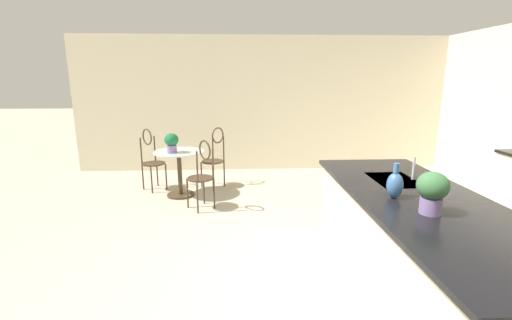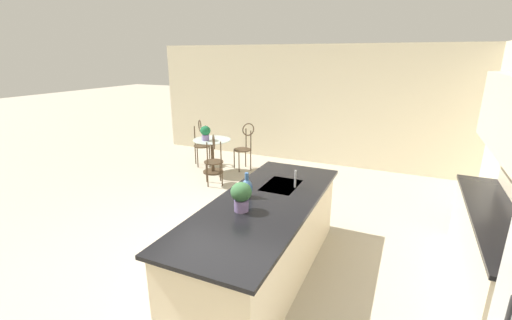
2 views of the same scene
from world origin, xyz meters
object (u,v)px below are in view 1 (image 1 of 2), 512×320
at_px(bistro_table, 180,169).
at_px(chair_by_island, 151,156).
at_px(chair_near_window, 215,155).
at_px(potted_plant_on_table, 172,142).
at_px(vase_on_counter, 395,185).
at_px(potted_plant_counter_near, 432,190).
at_px(chair_toward_desk, 202,172).

xyz_separation_m(bistro_table, chair_by_island, (-0.39, -0.53, 0.13)).
bearing_deg(bistro_table, chair_near_window, 132.43).
bearing_deg(chair_near_window, potted_plant_on_table, -45.65).
bearing_deg(chair_by_island, bistro_table, 53.79).
bearing_deg(chair_by_island, vase_on_counter, 40.45).
xyz_separation_m(bistro_table, vase_on_counter, (2.83, 2.21, 0.58)).
bearing_deg(chair_near_window, potted_plant_counter_near, 25.91).
xyz_separation_m(bistro_table, potted_plant_on_table, (0.11, -0.08, 0.47)).
bearing_deg(chair_toward_desk, potted_plant_counter_near, 36.67).
distance_m(bistro_table, potted_plant_on_table, 0.49).
relative_size(chair_toward_desk, potted_plant_counter_near, 3.37).
bearing_deg(potted_plant_counter_near, chair_toward_desk, -143.33).
relative_size(potted_plant_on_table, potted_plant_counter_near, 0.99).
xyz_separation_m(chair_near_window, chair_by_island, (0.10, -1.07, 0.00)).
height_order(bistro_table, chair_toward_desk, chair_toward_desk).
relative_size(chair_by_island, vase_on_counter, 3.62).
relative_size(chair_by_island, potted_plant_on_table, 3.40).
bearing_deg(potted_plant_on_table, chair_by_island, -138.15).
distance_m(bistro_table, potted_plant_counter_near, 3.98).
relative_size(bistro_table, potted_plant_on_table, 2.61).
xyz_separation_m(potted_plant_counter_near, vase_on_counter, (-0.35, -0.11, -0.07)).
distance_m(chair_toward_desk, vase_on_counter, 2.86).
bearing_deg(chair_toward_desk, chair_by_island, -136.99).
height_order(chair_near_window, potted_plant_on_table, potted_plant_on_table).
relative_size(bistro_table, chair_toward_desk, 0.77).
xyz_separation_m(chair_near_window, potted_plant_on_table, (0.60, -0.62, 0.34)).
height_order(chair_by_island, potted_plant_counter_near, potted_plant_counter_near).
bearing_deg(chair_near_window, bistro_table, -47.57).
distance_m(potted_plant_on_table, potted_plant_counter_near, 3.89).
bearing_deg(chair_near_window, vase_on_counter, 26.79).
distance_m(bistro_table, chair_by_island, 0.67).
xyz_separation_m(chair_by_island, chair_toward_desk, (1.03, 0.96, 0.00)).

